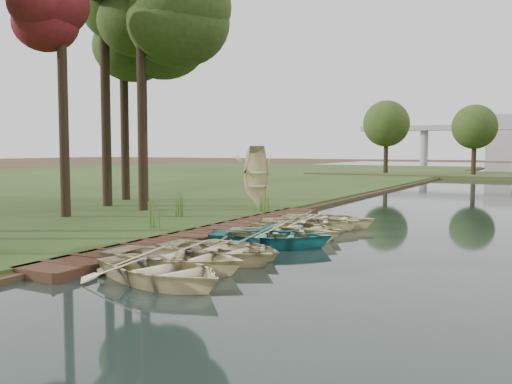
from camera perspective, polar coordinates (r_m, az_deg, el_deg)
The scene contains 19 objects.
ground at distance 19.93m, azimuth -0.44°, elevation -4.89°, with size 300.00×300.00×0.00m, color #3D2F1D.
boardwalk at distance 20.72m, azimuth -4.32°, elevation -4.13°, with size 1.60×16.00×0.30m, color #3C2417.
building_b at distance 162.88m, azimuth 23.53°, elevation 4.99°, with size 8.00×8.00×12.00m, color #A5A5A0.
rowboat_0 at distance 13.62m, azimuth -9.49°, elevation -7.37°, with size 2.75×3.85×0.80m, color beige.
rowboat_1 at distance 14.96m, azimuth -8.20°, elevation -6.23°, with size 2.87×4.02×0.83m, color beige.
rowboat_2 at distance 16.05m, azimuth -3.98°, elevation -5.59°, with size 2.66×3.73×0.77m, color beige.
rowboat_3 at distance 16.73m, azimuth -1.73°, elevation -5.40°, with size 2.19×3.07×0.64m, color beige.
rowboat_4 at distance 18.35m, azimuth 1.52°, elevation -4.25°, with size 2.80×3.93×0.81m, color teal.
rowboat_5 at distance 19.34m, azimuth 2.71°, elevation -3.88°, with size 2.65×3.70×0.77m, color beige.
rowboat_6 at distance 20.71m, azimuth 4.23°, elevation -3.38°, with size 2.54×3.55×0.74m, color beige.
rowboat_7 at distance 22.08m, azimuth 5.41°, elevation -2.85°, with size 2.70×3.79×0.78m, color beige.
rowboat_8 at distance 23.19m, azimuth 7.18°, elevation -2.51°, with size 2.71×3.80×0.79m, color beige.
stored_rowboat at distance 28.12m, azimuth 0.00°, elevation -0.92°, with size 2.17×3.04×0.63m, color beige.
tree_2 at distance 26.17m, azimuth -18.91°, elevation 15.99°, with size 3.40×3.40×9.90m.
tree_4 at distance 28.15m, azimuth -11.50°, elevation 17.89°, with size 4.85×4.85×11.68m.
tree_6 at distance 32.58m, azimuth -11.31°, elevation 15.47°, with size 4.92×4.92×11.40m.
reeds_1 at distance 21.18m, azimuth -10.14°, elevation -2.14°, with size 0.60×0.60×1.06m, color #3F661E.
reeds_2 at distance 24.47m, azimuth -7.52°, elevation -1.21°, with size 0.60×0.60×1.09m, color #3F661E.
reeds_3 at distance 26.42m, azimuth 1.09°, elevation -0.82°, with size 0.60×0.60×1.04m, color #3F661E.
Camera 1 is at (9.54, -17.20, 3.21)m, focal length 40.00 mm.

